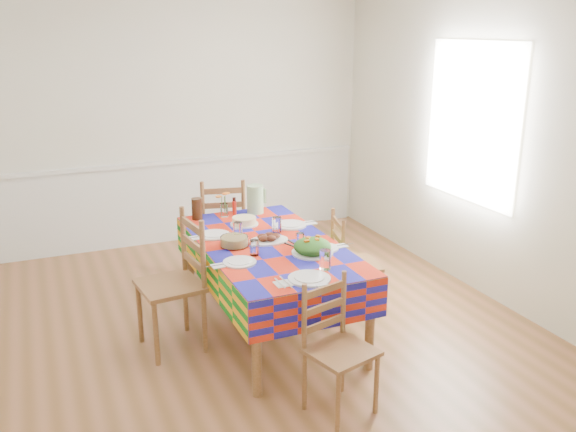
# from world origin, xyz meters

# --- Properties ---
(room) EXTENTS (4.58, 5.08, 2.78)m
(room) POSITION_xyz_m (0.00, 0.00, 1.35)
(room) COLOR brown
(room) RESTS_ON ground
(wainscot) EXTENTS (4.41, 0.06, 0.92)m
(wainscot) POSITION_xyz_m (0.00, 2.48, 0.49)
(wainscot) COLOR white
(wainscot) RESTS_ON room
(window_right) EXTENTS (0.00, 1.40, 1.40)m
(window_right) POSITION_xyz_m (2.23, 0.30, 1.50)
(window_right) COLOR white
(window_right) RESTS_ON room
(dining_table) EXTENTS (1.00, 1.85, 0.72)m
(dining_table) POSITION_xyz_m (0.23, 0.12, 0.64)
(dining_table) COLOR brown
(dining_table) RESTS_ON room
(setting_near_head) EXTENTS (0.46, 0.31, 0.14)m
(setting_near_head) POSITION_xyz_m (0.28, -0.60, 0.75)
(setting_near_head) COLOR white
(setting_near_head) RESTS_ON dining_table
(setting_left_near) EXTENTS (0.43, 0.26, 0.11)m
(setting_left_near) POSITION_xyz_m (-0.06, -0.15, 0.75)
(setting_left_near) COLOR white
(setting_left_near) RESTS_ON dining_table
(setting_left_far) EXTENTS (0.47, 0.28, 0.12)m
(setting_left_far) POSITION_xyz_m (-0.05, 0.40, 0.75)
(setting_left_far) COLOR white
(setting_left_far) RESTS_ON dining_table
(setting_right_near) EXTENTS (0.43, 0.25, 0.11)m
(setting_right_near) POSITION_xyz_m (0.51, -0.13, 0.75)
(setting_right_near) COLOR white
(setting_right_near) RESTS_ON dining_table
(setting_right_far) EXTENTS (0.51, 0.29, 0.13)m
(setting_right_far) POSITION_xyz_m (0.50, 0.39, 0.75)
(setting_right_far) COLOR white
(setting_right_far) RESTS_ON dining_table
(meat_platter) EXTENTS (0.31, 0.22, 0.06)m
(meat_platter) POSITION_xyz_m (0.24, 0.15, 0.75)
(meat_platter) COLOR white
(meat_platter) RESTS_ON dining_table
(salad_platter) EXTENTS (0.31, 0.31, 0.13)m
(salad_platter) POSITION_xyz_m (0.44, -0.22, 0.77)
(salad_platter) COLOR white
(salad_platter) RESTS_ON dining_table
(pasta_bowl) EXTENTS (0.21, 0.21, 0.08)m
(pasta_bowl) POSITION_xyz_m (-0.03, 0.15, 0.76)
(pasta_bowl) COLOR white
(pasta_bowl) RESTS_ON dining_table
(cake) EXTENTS (0.24, 0.24, 0.07)m
(cake) POSITION_xyz_m (0.21, 0.62, 0.75)
(cake) COLOR white
(cake) RESTS_ON dining_table
(serving_utensils) EXTENTS (0.13, 0.29, 0.01)m
(serving_utensils) POSITION_xyz_m (0.38, 0.03, 0.72)
(serving_utensils) COLOR black
(serving_utensils) RESTS_ON dining_table
(flower_vase) EXTENTS (0.14, 0.12, 0.22)m
(flower_vase) POSITION_xyz_m (0.12, 0.90, 0.81)
(flower_vase) COLOR white
(flower_vase) RESTS_ON dining_table
(hot_sauce) EXTENTS (0.04, 0.04, 0.16)m
(hot_sauce) POSITION_xyz_m (0.22, 0.92, 0.80)
(hot_sauce) COLOR red
(hot_sauce) RESTS_ON dining_table
(green_pitcher) EXTENTS (0.15, 0.15, 0.25)m
(green_pitcher) POSITION_xyz_m (0.41, 0.90, 0.85)
(green_pitcher) COLOR #97C48A
(green_pitcher) RESTS_ON dining_table
(tea_pitcher) EXTENTS (0.09, 0.09, 0.19)m
(tea_pitcher) POSITION_xyz_m (-0.11, 0.92, 0.81)
(tea_pitcher) COLOR #33190B
(tea_pitcher) RESTS_ON dining_table
(name_card) EXTENTS (0.08, 0.02, 0.02)m
(name_card) POSITION_xyz_m (0.24, -0.79, 0.73)
(name_card) COLOR white
(name_card) RESTS_ON dining_table
(chair_near) EXTENTS (0.46, 0.44, 0.85)m
(chair_near) POSITION_xyz_m (0.22, -1.05, 0.42)
(chair_near) COLOR brown
(chair_near) RESTS_ON room
(chair_far) EXTENTS (0.51, 0.50, 0.98)m
(chair_far) POSITION_xyz_m (0.22, 1.28, 0.48)
(chair_far) COLOR brown
(chair_far) RESTS_ON room
(chair_left) EXTENTS (0.48, 0.50, 1.02)m
(chair_left) POSITION_xyz_m (-0.50, 0.12, 0.50)
(chair_left) COLOR brown
(chair_left) RESTS_ON room
(chair_right) EXTENTS (0.44, 0.45, 0.87)m
(chair_right) POSITION_xyz_m (0.97, 0.13, 0.43)
(chair_right) COLOR brown
(chair_right) RESTS_ON room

